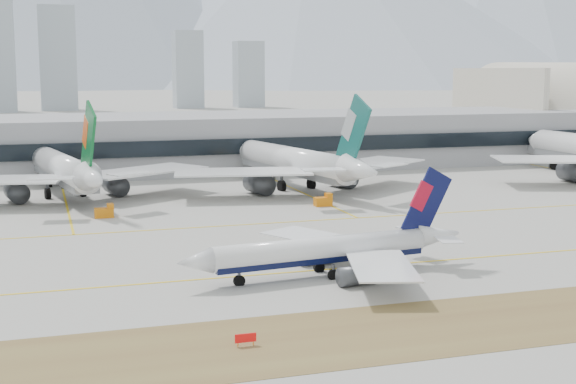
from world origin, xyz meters
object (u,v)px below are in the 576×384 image
object	(u,v)px
taxiing_airliner	(331,250)
widebody_eva	(66,171)
widebody_cathay	(299,164)
terminal	(190,142)

from	to	relation	value
taxiing_airliner	widebody_eva	xyz separation A→B (m)	(-31.63, 78.55, 2.46)
widebody_cathay	terminal	world-z (taller)	widebody_cathay
terminal	widebody_eva	bearing A→B (deg)	-128.56
widebody_cathay	taxiing_airliner	bearing A→B (deg)	153.80
taxiing_airliner	widebody_cathay	world-z (taller)	widebody_cathay
taxiing_airliner	widebody_eva	world-z (taller)	widebody_eva
taxiing_airliner	terminal	bearing A→B (deg)	-98.04
taxiing_airliner	widebody_cathay	size ratio (longest dim) A/B	0.67
widebody_eva	terminal	distance (m)	56.57
taxiing_airliner	terminal	world-z (taller)	terminal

